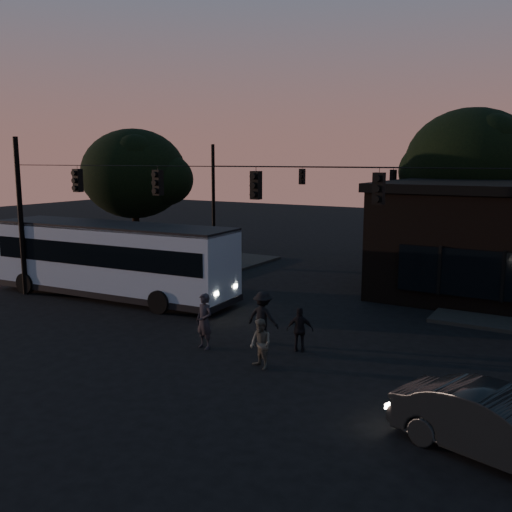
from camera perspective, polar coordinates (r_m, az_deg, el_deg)
The scene contains 12 objects.
ground at distance 18.21m, azimuth -6.55°, elevation -11.19°, with size 120.00×120.00×0.00m, color black.
sidewalk_far_left at distance 37.30m, azimuth -10.75°, elevation -0.37°, with size 14.00×10.00×0.15m, color black.
tree_behind at distance 36.08m, azimuth 20.70°, elevation 8.62°, with size 7.60×7.60×9.43m.
tree_left at distance 36.01m, azimuth -12.08°, elevation 8.03°, with size 6.40×6.40×8.30m.
signal_rig_near at distance 20.45m, azimuth 0.00°, elevation 4.00°, with size 26.24×0.30×7.50m.
signal_rig_far at distance 35.15m, azimuth 13.47°, elevation 5.71°, with size 26.24×0.30×7.50m.
bus at distance 27.56m, azimuth -14.18°, elevation -0.04°, with size 12.56×3.62×3.50m.
car at distance 13.93m, azimuth 22.92°, elevation -15.36°, with size 1.59×4.56×1.50m, color black.
pedestrian_a at distance 19.79m, azimuth -5.19°, elevation -6.51°, with size 0.70×0.46×1.93m, color black.
pedestrian_b at distance 17.93m, azimuth 0.46°, elevation -8.79°, with size 0.77×0.60×1.58m, color #4A4A44.
pedestrian_c at distance 19.49m, azimuth 4.42°, elevation -7.36°, with size 0.90×0.38×1.54m, color black.
pedestrian_d at distance 20.26m, azimuth 0.71°, elevation -6.16°, with size 1.21×0.70×1.88m, color black.
Camera 1 is at (10.36, -13.51, 6.46)m, focal length 40.00 mm.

